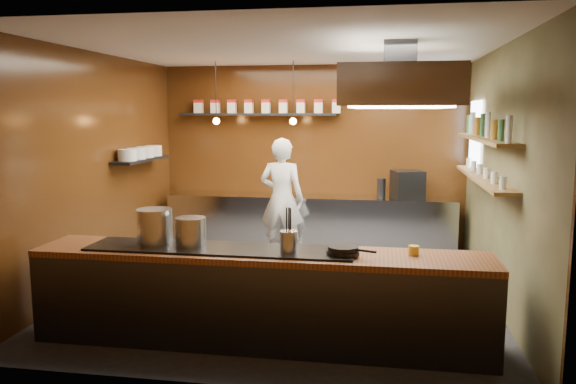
% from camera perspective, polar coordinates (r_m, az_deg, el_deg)
% --- Properties ---
extents(floor, '(5.00, 5.00, 0.00)m').
position_cam_1_polar(floor, '(7.17, -0.05, -10.06)').
color(floor, black).
rests_on(floor, ground).
extents(back_wall, '(5.00, 0.00, 5.00)m').
position_cam_1_polar(back_wall, '(9.32, 2.50, 3.58)').
color(back_wall, '#361D09').
rests_on(back_wall, ground).
extents(left_wall, '(0.00, 5.00, 5.00)m').
position_cam_1_polar(left_wall, '(7.67, -18.81, 2.16)').
color(left_wall, '#361D09').
rests_on(left_wall, ground).
extents(right_wall, '(0.00, 5.00, 5.00)m').
position_cam_1_polar(right_wall, '(6.90, 20.89, 1.43)').
color(right_wall, '#454627').
rests_on(right_wall, ground).
extents(ceiling, '(5.00, 5.00, 0.00)m').
position_cam_1_polar(ceiling, '(6.86, -0.05, 14.49)').
color(ceiling, silver).
rests_on(ceiling, back_wall).
extents(window_pane, '(0.00, 1.00, 1.00)m').
position_cam_1_polar(window_pane, '(8.53, 18.47, 5.43)').
color(window_pane, white).
rests_on(window_pane, right_wall).
extents(prep_counter, '(4.60, 0.65, 0.90)m').
position_cam_1_polar(prep_counter, '(9.14, 2.21, -3.16)').
color(prep_counter, silver).
rests_on(prep_counter, floor).
extents(pass_counter, '(4.40, 0.72, 0.94)m').
position_cam_1_polar(pass_counter, '(5.54, -2.87, -10.58)').
color(pass_counter, '#38383D').
rests_on(pass_counter, floor).
extents(tin_shelf, '(2.60, 0.26, 0.04)m').
position_cam_1_polar(tin_shelf, '(9.30, -3.14, 7.88)').
color(tin_shelf, black).
rests_on(tin_shelf, back_wall).
extents(plate_shelf, '(0.30, 1.40, 0.04)m').
position_cam_1_polar(plate_shelf, '(8.49, -14.69, 3.21)').
color(plate_shelf, black).
rests_on(plate_shelf, left_wall).
extents(bottle_shelf_upper, '(0.26, 2.80, 0.04)m').
position_cam_1_polar(bottle_shelf_upper, '(7.13, 19.33, 5.10)').
color(bottle_shelf_upper, olive).
rests_on(bottle_shelf_upper, right_wall).
extents(bottle_shelf_lower, '(0.26, 2.80, 0.04)m').
position_cam_1_polar(bottle_shelf_lower, '(7.17, 19.15, 1.35)').
color(bottle_shelf_lower, olive).
rests_on(bottle_shelf_lower, right_wall).
extents(extractor_hood, '(1.20, 2.00, 0.72)m').
position_cam_1_polar(extractor_hood, '(6.33, 11.21, 10.37)').
color(extractor_hood, '#38383D').
rests_on(extractor_hood, ceiling).
extents(pendant_left, '(0.10, 0.10, 0.95)m').
position_cam_1_polar(pendant_left, '(8.79, -7.30, 7.49)').
color(pendant_left, black).
rests_on(pendant_left, ceiling).
extents(pendant_right, '(0.10, 0.10, 0.95)m').
position_cam_1_polar(pendant_right, '(8.53, 0.52, 7.54)').
color(pendant_right, black).
rests_on(pendant_right, ceiling).
extents(storage_tins, '(2.43, 0.13, 0.22)m').
position_cam_1_polar(storage_tins, '(9.27, -2.23, 8.70)').
color(storage_tins, beige).
rests_on(storage_tins, tin_shelf).
extents(plate_stacks, '(0.26, 1.16, 0.16)m').
position_cam_1_polar(plate_stacks, '(8.48, -14.71, 3.88)').
color(plate_stacks, silver).
rests_on(plate_stacks, plate_shelf).
extents(bottles, '(0.06, 2.66, 0.24)m').
position_cam_1_polar(bottles, '(7.13, 19.38, 6.22)').
color(bottles, silver).
rests_on(bottles, bottle_shelf_upper).
extents(wine_glasses, '(0.07, 2.37, 0.13)m').
position_cam_1_polar(wine_glasses, '(7.16, 19.19, 2.03)').
color(wine_glasses, silver).
rests_on(wine_glasses, bottle_shelf_lower).
extents(stockpot_large, '(0.41, 0.41, 0.34)m').
position_cam_1_polar(stockpot_large, '(5.77, -13.39, -3.37)').
color(stockpot_large, silver).
rests_on(stockpot_large, pass_counter).
extents(stockpot_small, '(0.40, 0.40, 0.28)m').
position_cam_1_polar(stockpot_small, '(5.59, -9.85, -3.98)').
color(stockpot_small, silver).
rests_on(stockpot_small, pass_counter).
extents(utensil_crock, '(0.18, 0.18, 0.20)m').
position_cam_1_polar(utensil_crock, '(5.25, 0.05, -5.08)').
color(utensil_crock, silver).
rests_on(utensil_crock, pass_counter).
extents(frying_pan, '(0.46, 0.31, 0.08)m').
position_cam_1_polar(frying_pan, '(5.23, 5.65, -5.91)').
color(frying_pan, black).
rests_on(frying_pan, pass_counter).
extents(butter_jar, '(0.12, 0.12, 0.09)m').
position_cam_1_polar(butter_jar, '(5.38, 12.65, -5.81)').
color(butter_jar, yellow).
rests_on(butter_jar, pass_counter).
extents(espresso_machine, '(0.55, 0.53, 0.44)m').
position_cam_1_polar(espresso_machine, '(8.89, 12.05, 0.72)').
color(espresso_machine, black).
rests_on(espresso_machine, prep_counter).
extents(chef, '(0.72, 0.52, 1.86)m').
position_cam_1_polar(chef, '(8.50, -0.63, -0.74)').
color(chef, silver).
rests_on(chef, floor).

